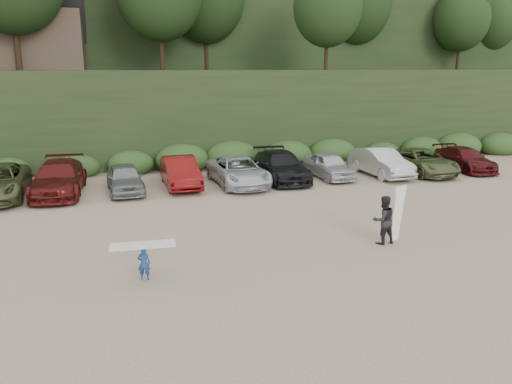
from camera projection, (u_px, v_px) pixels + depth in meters
name	position (u px, v px, depth m)	size (l,w,h in m)	color
ground	(300.00, 245.00, 17.80)	(120.00, 120.00, 0.00)	tan
hillside_backdrop	(172.00, 14.00, 48.61)	(90.00, 41.50, 28.00)	black
parked_cars	(199.00, 172.00, 26.50)	(34.30, 6.07, 1.64)	#9B9A9E
child_surfer	(143.00, 255.00, 14.74)	(1.91, 0.62, 1.13)	navy
adult_surfer	(385.00, 219.00, 17.81)	(1.35, 0.75, 2.09)	black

